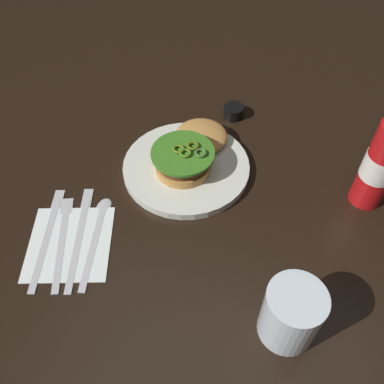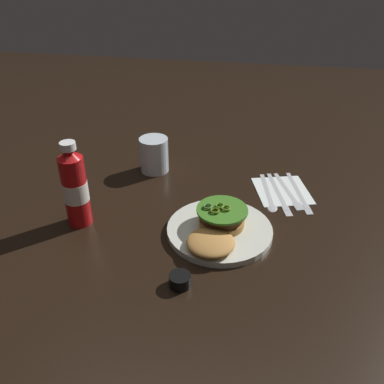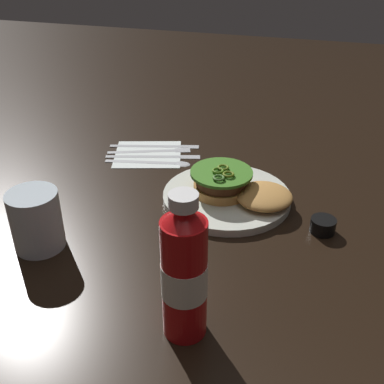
% 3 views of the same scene
% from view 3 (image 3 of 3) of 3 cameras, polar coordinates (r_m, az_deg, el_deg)
% --- Properties ---
extents(ground_plane, '(3.00, 3.00, 0.00)m').
position_cam_3_polar(ground_plane, '(0.88, -0.72, -3.54)').
color(ground_plane, black).
extents(dinner_plate, '(0.25, 0.25, 0.02)m').
position_cam_3_polar(dinner_plate, '(0.94, 4.17, -0.57)').
color(dinner_plate, silver).
rests_on(dinner_plate, ground_plane).
extents(burger_sandwich, '(0.20, 0.13, 0.05)m').
position_cam_3_polar(burger_sandwich, '(0.92, 5.38, 0.62)').
color(burger_sandwich, '#BD8441').
rests_on(burger_sandwich, dinner_plate).
extents(ketchup_bottle, '(0.06, 0.06, 0.22)m').
position_cam_3_polar(ketchup_bottle, '(0.61, -0.94, -9.75)').
color(ketchup_bottle, red).
rests_on(ketchup_bottle, ground_plane).
extents(water_glass, '(0.08, 0.08, 0.10)m').
position_cam_3_polar(water_glass, '(0.83, -18.18, -3.24)').
color(water_glass, silver).
rests_on(water_glass, ground_plane).
extents(condiment_cup, '(0.04, 0.04, 0.03)m').
position_cam_3_polar(condiment_cup, '(0.87, 15.42, -3.88)').
color(condiment_cup, black).
rests_on(condiment_cup, ground_plane).
extents(napkin, '(0.19, 0.18, 0.00)m').
position_cam_3_polar(napkin, '(1.12, -5.31, 4.56)').
color(napkin, white).
rests_on(napkin, ground_plane).
extents(spoon_utensil, '(0.19, 0.05, 0.00)m').
position_cam_3_polar(spoon_utensil, '(1.08, -3.92, 3.68)').
color(spoon_utensil, silver).
rests_on(spoon_utensil, napkin).
extents(butter_knife, '(0.22, 0.07, 0.00)m').
position_cam_3_polar(butter_knife, '(1.10, -3.97, 4.40)').
color(butter_knife, silver).
rests_on(butter_knife, napkin).
extents(fork_utensil, '(0.19, 0.08, 0.00)m').
position_cam_3_polar(fork_utensil, '(1.13, -4.29, 5.07)').
color(fork_utensil, silver).
rests_on(fork_utensil, napkin).
extents(steak_knife, '(0.21, 0.07, 0.00)m').
position_cam_3_polar(steak_knife, '(1.15, -3.83, 5.63)').
color(steak_knife, silver).
rests_on(steak_knife, napkin).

